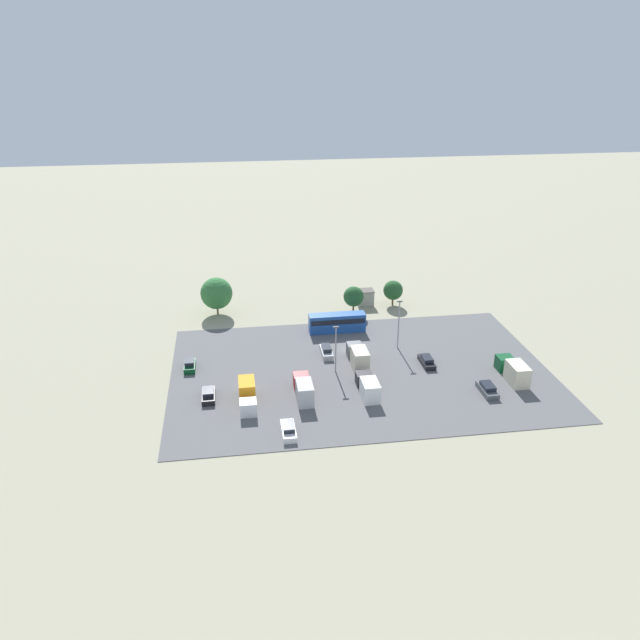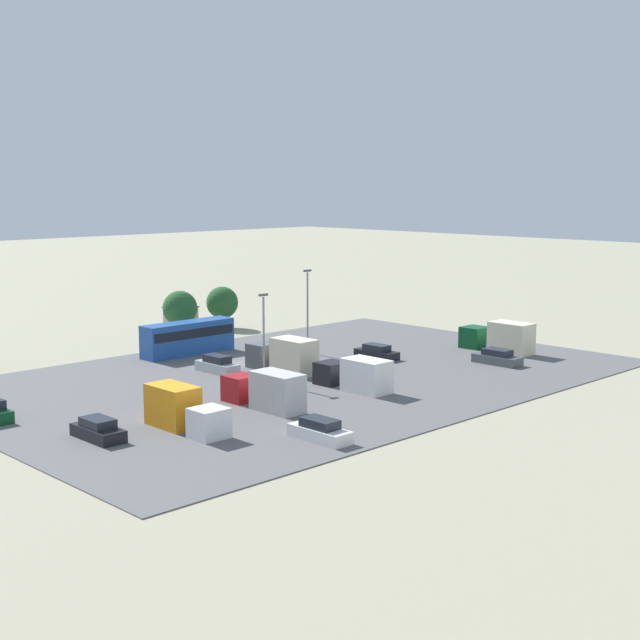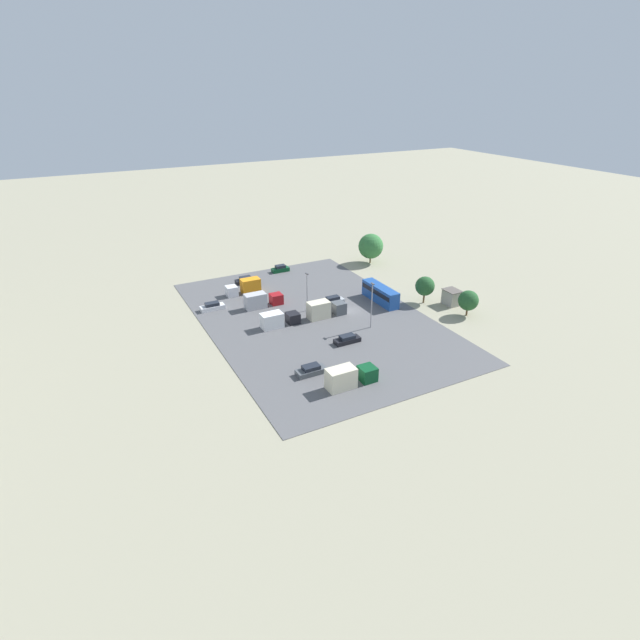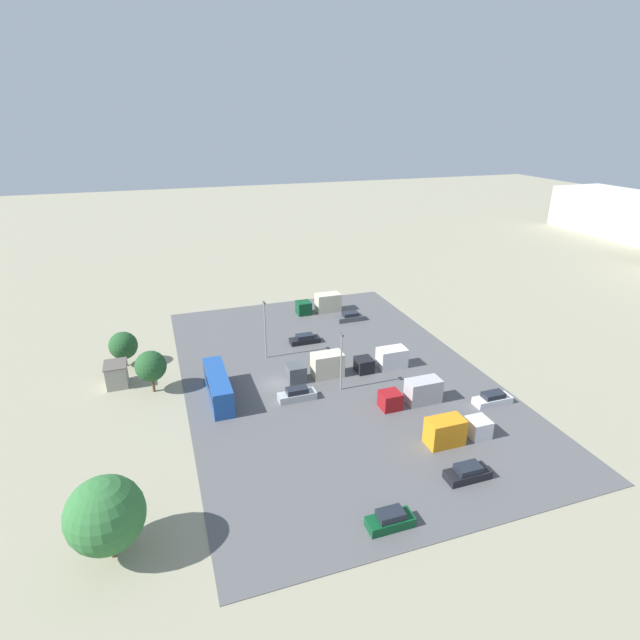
# 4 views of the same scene
# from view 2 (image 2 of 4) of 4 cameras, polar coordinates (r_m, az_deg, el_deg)

# --- Properties ---
(ground_plane) EXTENTS (400.00, 400.00, 0.00)m
(ground_plane) POSITION_cam_2_polar(r_m,az_deg,el_deg) (87.71, -4.83, -2.83)
(ground_plane) COLOR gray
(parking_lot_surface) EXTENTS (60.12, 39.74, 0.08)m
(parking_lot_surface) POSITION_cam_2_polar(r_m,az_deg,el_deg) (81.86, -1.27, -3.61)
(parking_lot_surface) COLOR #565659
(parking_lot_surface) RESTS_ON ground
(shed_building) EXTENTS (3.50, 2.84, 3.13)m
(shed_building) POSITION_cam_2_polar(r_m,az_deg,el_deg) (107.04, -8.90, 0.05)
(shed_building) COLOR #9E998E
(shed_building) RESTS_ON ground
(bus) EXTENTS (10.26, 2.46, 3.39)m
(bus) POSITION_cam_2_polar(r_m,az_deg,el_deg) (92.77, -8.45, -1.06)
(bus) COLOR #1E4C9E
(bus) RESTS_ON ground
(parked_car_0) EXTENTS (1.96, 4.78, 1.48)m
(parked_car_0) POSITION_cam_2_polar(r_m,az_deg,el_deg) (88.71, 11.27, -2.38)
(parked_car_0) COLOR #4C5156
(parked_car_0) RESTS_ON ground
(parked_car_1) EXTENTS (1.71, 4.77, 1.63)m
(parked_car_1) POSITION_cam_2_polar(r_m,az_deg,el_deg) (83.69, -6.60, -2.89)
(parked_car_1) COLOR #ADB2B7
(parked_car_1) RESTS_ON ground
(parked_car_3) EXTENTS (1.81, 4.70, 1.41)m
(parked_car_3) POSITION_cam_2_polar(r_m,az_deg,el_deg) (90.03, 3.65, -2.09)
(parked_car_3) COLOR black
(parked_car_3) RESTS_ON ground
(parked_car_4) EXTENTS (1.81, 4.80, 1.51)m
(parked_car_4) POSITION_cam_2_polar(r_m,az_deg,el_deg) (61.59, -0.01, -7.12)
(parked_car_4) COLOR silver
(parked_car_4) RESTS_ON ground
(parked_car_5) EXTENTS (1.90, 4.49, 1.50)m
(parked_car_5) POSITION_cam_2_polar(r_m,az_deg,el_deg) (63.68, -14.02, -6.86)
(parked_car_5) COLOR black
(parked_car_5) RESTS_ON ground
(parked_truck_0) EXTENTS (2.50, 7.99, 3.25)m
(parked_truck_0) POSITION_cam_2_polar(r_m,az_deg,el_deg) (94.98, 11.48, -1.13)
(parked_truck_0) COLOR #0C4723
(parked_truck_0) RESTS_ON ground
(parked_truck_1) EXTENTS (2.35, 7.40, 3.02)m
(parked_truck_1) POSITION_cam_2_polar(r_m,az_deg,el_deg) (64.76, -8.78, -5.74)
(parked_truck_1) COLOR silver
(parked_truck_1) RESTS_ON ground
(parked_truck_2) EXTENTS (2.42, 7.35, 2.81)m
(parked_truck_2) POSITION_cam_2_polar(r_m,az_deg,el_deg) (76.18, 2.33, -3.53)
(parked_truck_2) COLOR black
(parked_truck_2) RESTS_ON ground
(parked_truck_3) EXTENTS (2.31, 7.79, 3.03)m
(parked_truck_3) POSITION_cam_2_polar(r_m,az_deg,el_deg) (70.04, -3.43, -4.55)
(parked_truck_3) COLOR maroon
(parked_truck_3) RESTS_ON ground
(parked_truck_4) EXTENTS (2.44, 7.71, 3.33)m
(parked_truck_4) POSITION_cam_2_polar(r_m,az_deg,el_deg) (83.09, -2.26, -2.33)
(parked_truck_4) COLOR #4C5156
(parked_truck_4) RESTS_ON ground
(tree_near_shed) EXTENTS (3.91, 3.91, 5.11)m
(tree_near_shed) POSITION_cam_2_polar(r_m,az_deg,el_deg) (109.37, -6.28, 1.12)
(tree_near_shed) COLOR brown
(tree_near_shed) RESTS_ON ground
(tree_apron_far) EXTENTS (3.92, 3.92, 5.64)m
(tree_apron_far) POSITION_cam_2_polar(r_m,az_deg,el_deg) (101.28, -8.95, 0.75)
(tree_apron_far) COLOR brown
(tree_apron_far) RESTS_ON ground
(light_pole_lot_centre) EXTENTS (0.90, 0.28, 8.72)m
(light_pole_lot_centre) POSITION_cam_2_polar(r_m,az_deg,el_deg) (91.85, -0.80, 0.80)
(light_pole_lot_centre) COLOR gray
(light_pole_lot_centre) RESTS_ON ground
(light_pole_lot_edge) EXTENTS (0.90, 0.28, 7.89)m
(light_pole_lot_edge) POSITION_cam_2_polar(r_m,az_deg,el_deg) (78.73, -3.62, -0.85)
(light_pole_lot_edge) COLOR gray
(light_pole_lot_edge) RESTS_ON ground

